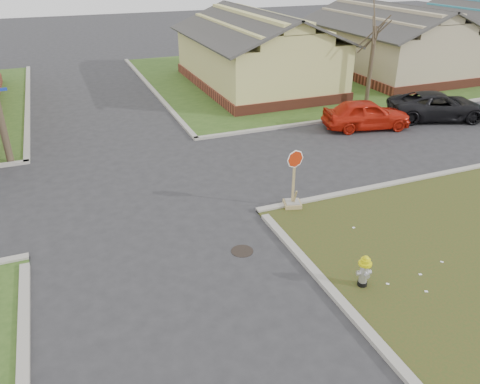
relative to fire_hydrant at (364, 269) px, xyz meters
name	(u,v)px	position (x,y,z in m)	size (l,w,h in m)	color
ground	(163,258)	(-4.46, 3.12, -0.54)	(120.00, 120.00, 0.00)	#2B2A2D
verge_far_right	(393,66)	(17.54, 21.12, -0.52)	(37.00, 19.00, 0.05)	#314F1C
curbs	(131,185)	(-4.46, 8.12, -0.54)	(80.00, 40.00, 0.12)	#A39E93
manhole	(242,251)	(-2.26, 2.62, -0.54)	(0.64, 0.64, 0.01)	black
side_house_yellow	(256,51)	(5.54, 19.62, 1.64)	(7.60, 11.60, 4.70)	brown
side_house_tan	(388,41)	(15.54, 19.62, 1.64)	(7.60, 11.60, 4.70)	brown
tree_mid_right	(371,67)	(9.54, 13.32, 1.61)	(0.22, 0.22, 4.20)	#3D3023
fire_hydrant	(364,269)	(0.00, 0.00, 0.00)	(0.34, 0.34, 0.90)	black
stop_sign	(293,194)	(0.29, 4.42, -0.06)	(0.58, 0.56, 2.03)	tan
red_sedan	(366,114)	(7.26, 10.18, 0.16)	(1.67, 4.16, 1.42)	red
dark_pickup	(438,106)	(11.52, 10.04, 0.14)	(2.26, 4.91, 1.36)	black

